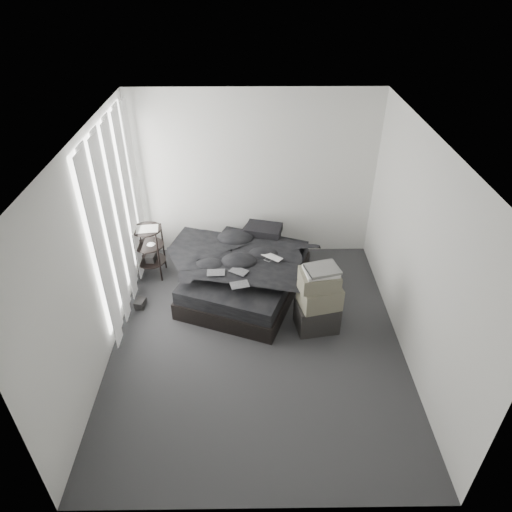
{
  "coord_description": "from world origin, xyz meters",
  "views": [
    {
      "loc": [
        -0.06,
        -4.19,
        4.14
      ],
      "look_at": [
        0.0,
        0.8,
        0.75
      ],
      "focal_mm": 32.0,
      "sensor_mm": 36.0,
      "label": 1
    }
  ],
  "objects_px": {
    "side_stand": "(150,252)",
    "box_lower": "(317,315)",
    "laptop": "(270,254)",
    "bed": "(246,283)"
  },
  "relations": [
    {
      "from": "laptop",
      "to": "box_lower",
      "type": "relative_size",
      "value": 0.57
    },
    {
      "from": "laptop",
      "to": "side_stand",
      "type": "height_order",
      "value": "side_stand"
    },
    {
      "from": "bed",
      "to": "side_stand",
      "type": "xyz_separation_m",
      "value": [
        -1.42,
        0.42,
        0.27
      ]
    },
    {
      "from": "side_stand",
      "to": "box_lower",
      "type": "relative_size",
      "value": 1.52
    },
    {
      "from": "bed",
      "to": "box_lower",
      "type": "xyz_separation_m",
      "value": [
        0.92,
        -0.78,
        0.07
      ]
    },
    {
      "from": "bed",
      "to": "laptop",
      "type": "relative_size",
      "value": 6.24
    },
    {
      "from": "side_stand",
      "to": "box_lower",
      "type": "height_order",
      "value": "side_stand"
    },
    {
      "from": "box_lower",
      "to": "side_stand",
      "type": "bearing_deg",
      "value": 152.86
    },
    {
      "from": "bed",
      "to": "laptop",
      "type": "height_order",
      "value": "laptop"
    },
    {
      "from": "laptop",
      "to": "side_stand",
      "type": "distance_m",
      "value": 1.85
    }
  ]
}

